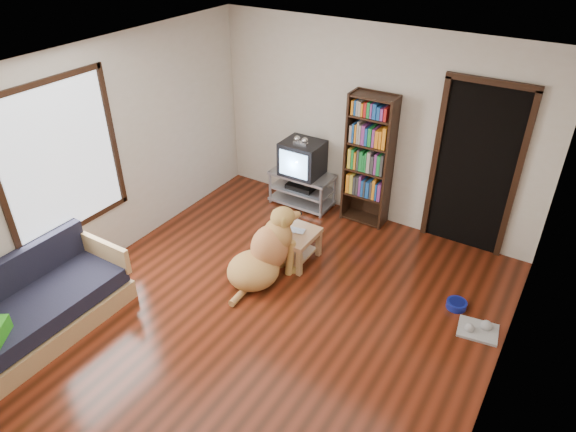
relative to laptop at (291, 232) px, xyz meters
The scene contains 17 objects.
ground 1.13m from the laptop, 72.66° to the right, with size 5.00×5.00×0.00m, color #602110.
ceiling 2.43m from the laptop, 72.66° to the right, with size 5.00×5.00×0.00m, color white.
wall_back 1.77m from the laptop, 78.15° to the left, with size 4.50×4.50×0.00m, color beige.
wall_front 3.63m from the laptop, 84.88° to the right, with size 4.50×4.50×0.00m, color beige.
wall_left 2.36m from the laptop, 152.57° to the right, with size 5.00×5.00×0.00m, color beige.
wall_right 2.89m from the laptop, 21.40° to the right, with size 5.00×5.00×0.00m, color beige.
laptop is the anchor object (origin of this frame).
dog_bowl 2.04m from the laptop, ahead, with size 0.22×0.22×0.08m, color navy.
grey_rag 2.33m from the laptop, ahead, with size 0.40×0.32×0.03m, color #A3A3A3.
window 2.67m from the laptop, 141.91° to the right, with size 0.03×1.46×1.70m.
doorway 2.33m from the laptop, 41.56° to the left, with size 1.03×0.05×2.19m.
tv_stand 1.38m from the laptop, 115.21° to the left, with size 0.90×0.45×0.50m.
crt_tv 1.44m from the laptop, 114.83° to the left, with size 0.55×0.52×0.58m.
bookshelf 1.51m from the laptop, 74.80° to the left, with size 0.60×0.30×1.80m.
sofa 2.85m from the laptop, 123.18° to the right, with size 0.80×1.80×0.80m.
coffee_table 0.13m from the laptop, 90.00° to the left, with size 0.55×0.55×0.40m.
dog 0.48m from the laptop, 99.01° to the right, with size 0.78×1.10×0.92m.
Camera 1 is at (2.36, -3.37, 3.84)m, focal length 32.00 mm.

